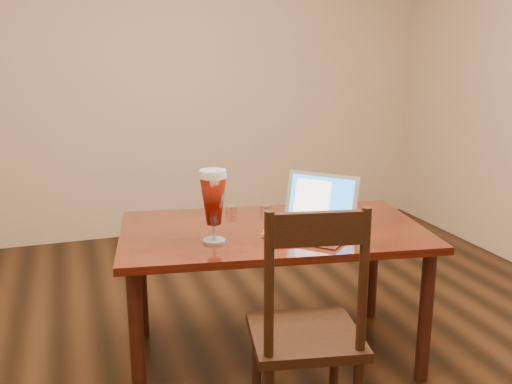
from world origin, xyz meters
name	(u,v)px	position (x,y,z in m)	size (l,w,h in m)	color
dining_table	(271,241)	(0.12, 0.31, 0.62)	(1.56, 1.03, 1.01)	#52170A
dining_chair	(307,332)	(0.03, -0.32, 0.46)	(0.49, 0.47, 0.99)	black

